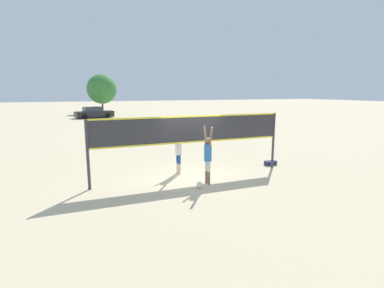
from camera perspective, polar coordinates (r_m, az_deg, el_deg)
ground_plane at (r=12.11m, az=0.00°, el=-6.39°), size 200.00×200.00×0.00m
volleyball_net at (r=11.73m, az=0.00°, el=2.06°), size 7.93×0.11×2.49m
player_spiker at (r=11.04m, az=3.03°, el=-1.87°), size 0.28×0.71×2.18m
player_blocker at (r=12.46m, az=-2.61°, el=-1.05°), size 0.28×0.68×1.98m
volleyball at (r=10.80m, az=1.46°, el=-7.83°), size 0.23×0.23×0.23m
gear_bag at (r=14.55m, az=14.72°, el=-3.51°), size 0.53×0.29×0.21m
parked_car_near at (r=41.29m, az=-18.18°, el=5.64°), size 5.03×2.67×1.45m
tree_left_cluster at (r=50.35m, az=-16.82°, el=9.97°), size 4.63×4.63×6.10m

